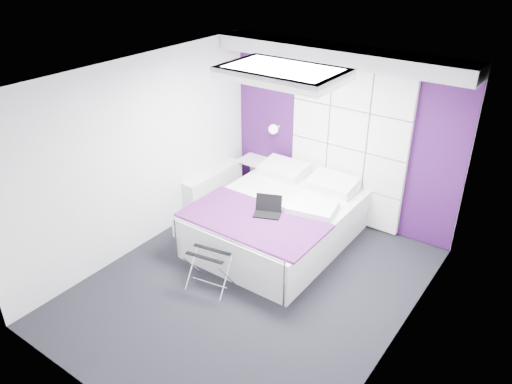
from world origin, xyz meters
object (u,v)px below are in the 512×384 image
(laptop, at_px, (269,209))
(wall_lamp, at_px, (275,128))
(nightstand, at_px, (257,160))
(luggage_rack, at_px, (209,270))
(bed, at_px, (277,221))
(radiator, at_px, (214,189))

(laptop, bearing_deg, wall_lamp, 98.83)
(nightstand, distance_m, luggage_rack, 2.56)
(nightstand, height_order, luggage_rack, nightstand)
(wall_lamp, height_order, luggage_rack, wall_lamp)
(bed, relative_size, laptop, 6.53)
(laptop, bearing_deg, nightstand, 108.38)
(nightstand, bearing_deg, radiator, -114.16)
(radiator, height_order, luggage_rack, radiator)
(radiator, xyz_separation_m, nightstand, (0.32, 0.72, 0.31))
(wall_lamp, xyz_separation_m, laptop, (0.84, -1.36, -0.52))
(wall_lamp, relative_size, radiator, 0.12)
(radiator, distance_m, bed, 1.42)
(wall_lamp, height_order, radiator, wall_lamp)
(bed, distance_m, laptop, 0.49)
(wall_lamp, distance_m, nightstand, 0.69)
(luggage_rack, bearing_deg, bed, 75.54)
(bed, xyz_separation_m, luggage_rack, (-0.11, -1.34, -0.08))
(radiator, bearing_deg, luggage_rack, -51.64)
(radiator, height_order, bed, bed)
(nightstand, xyz_separation_m, luggage_rack, (0.96, -2.34, -0.36))
(bed, relative_size, luggage_rack, 4.43)
(bed, bearing_deg, wall_lamp, 125.86)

